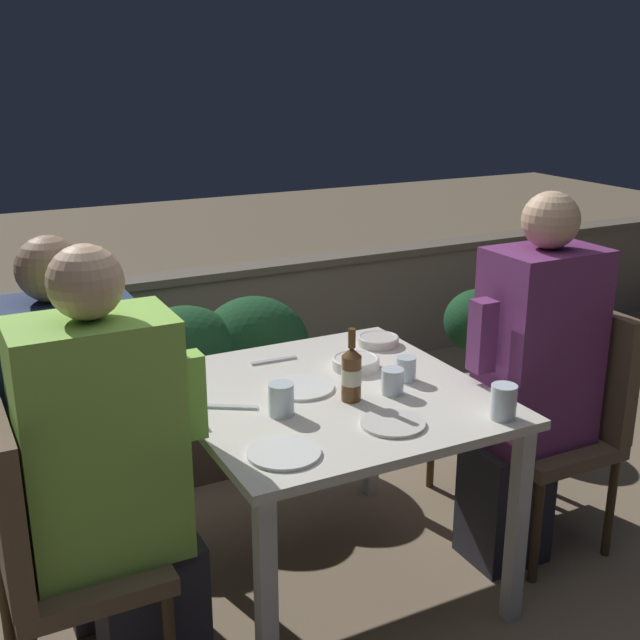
{
  "coord_description": "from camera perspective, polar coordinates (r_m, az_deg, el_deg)",
  "views": [
    {
      "loc": [
        -1.12,
        -2.1,
        1.72
      ],
      "look_at": [
        0.0,
        0.07,
        0.93
      ],
      "focal_mm": 45.0,
      "sensor_mm": 36.0,
      "label": 1
    }
  ],
  "objects": [
    {
      "name": "ground_plane",
      "position": [
        2.94,
        0.69,
        -17.92
      ],
      "size": [
        16.0,
        16.0,
        0.0
      ],
      "primitive_type": "plane",
      "color": "#847056"
    },
    {
      "name": "parapet_wall",
      "position": [
        4.32,
        -10.72,
        -1.08
      ],
      "size": [
        9.0,
        0.18,
        0.67
      ],
      "color": "gray",
      "rests_on": "ground_plane"
    },
    {
      "name": "dining_table",
      "position": [
        2.62,
        0.75,
        -6.77
      ],
      "size": [
        0.95,
        0.99,
        0.71
      ],
      "color": "silver",
      "rests_on": "ground_plane"
    },
    {
      "name": "planter_hedge",
      "position": [
        3.5,
        -9.5,
        -4.35
      ],
      "size": [
        1.15,
        0.47,
        0.74
      ],
      "color": "brown",
      "rests_on": "ground_plane"
    },
    {
      "name": "chair_left_near",
      "position": [
        2.29,
        -18.98,
        -14.46
      ],
      "size": [
        0.41,
        0.41,
        0.9
      ],
      "color": "brown",
      "rests_on": "ground_plane"
    },
    {
      "name": "person_green_blouse",
      "position": [
        2.25,
        -14.34,
        -11.02
      ],
      "size": [
        0.49,
        0.26,
        1.3
      ],
      "color": "#282833",
      "rests_on": "ground_plane"
    },
    {
      "name": "chair_left_far",
      "position": [
        2.6,
        -20.95,
        -10.54
      ],
      "size": [
        0.41,
        0.41,
        0.9
      ],
      "color": "brown",
      "rests_on": "ground_plane"
    },
    {
      "name": "person_navy_jumper",
      "position": [
        2.58,
        -16.85,
        -7.99
      ],
      "size": [
        0.5,
        0.26,
        1.26
      ],
      "color": "#282833",
      "rests_on": "ground_plane"
    },
    {
      "name": "chair_right_near",
      "position": [
        3.04,
        17.25,
        -5.94
      ],
      "size": [
        0.41,
        0.41,
        0.9
      ],
      "color": "brown",
      "rests_on": "ground_plane"
    },
    {
      "name": "person_purple_stripe",
      "position": [
        2.86,
        14.69,
        -4.29
      ],
      "size": [
        0.47,
        0.26,
        1.33
      ],
      "color": "#282833",
      "rests_on": "ground_plane"
    },
    {
      "name": "chair_right_far",
      "position": [
        3.32,
        13.68,
        -3.59
      ],
      "size": [
        0.41,
        0.41,
        0.9
      ],
      "color": "brown",
      "rests_on": "ground_plane"
    },
    {
      "name": "beer_bottle",
      "position": [
        2.49,
        2.25,
        -3.8
      ],
      "size": [
        0.06,
        0.06,
        0.24
      ],
      "color": "brown",
      "rests_on": "dining_table"
    },
    {
      "name": "plate_0",
      "position": [
        2.37,
        5.19,
        -7.33
      ],
      "size": [
        0.19,
        0.19,
        0.01
      ],
      "color": "silver",
      "rests_on": "dining_table"
    },
    {
      "name": "plate_1",
      "position": [
        2.19,
        -2.59,
        -9.42
      ],
      "size": [
        0.2,
        0.2,
        0.01
      ],
      "color": "white",
      "rests_on": "dining_table"
    },
    {
      "name": "plate_2",
      "position": [
        2.61,
        -1.38,
        -4.82
      ],
      "size": [
        0.22,
        0.22,
        0.01
      ],
      "color": "white",
      "rests_on": "dining_table"
    },
    {
      "name": "bowl_0",
      "position": [
        3.01,
        4.17,
        -1.43
      ],
      "size": [
        0.15,
        0.15,
        0.03
      ],
      "color": "beige",
      "rests_on": "dining_table"
    },
    {
      "name": "bowl_1",
      "position": [
        2.77,
        2.56,
        -3.02
      ],
      "size": [
        0.16,
        0.16,
        0.04
      ],
      "color": "silver",
      "rests_on": "dining_table"
    },
    {
      "name": "glass_cup_0",
      "position": [
        2.44,
        12.91,
        -5.69
      ],
      "size": [
        0.08,
        0.08,
        0.11
      ],
      "color": "silver",
      "rests_on": "dining_table"
    },
    {
      "name": "glass_cup_1",
      "position": [
        2.68,
        6.13,
        -3.46
      ],
      "size": [
        0.07,
        0.07,
        0.08
      ],
      "color": "silver",
      "rests_on": "dining_table"
    },
    {
      "name": "glass_cup_2",
      "position": [
        2.41,
        -2.79,
        -5.65
      ],
      "size": [
        0.08,
        0.08,
        0.1
      ],
      "color": "silver",
      "rests_on": "dining_table"
    },
    {
      "name": "glass_cup_3",
      "position": [
        2.57,
        5.17,
        -4.37
      ],
      "size": [
        0.07,
        0.07,
        0.08
      ],
      "color": "silver",
      "rests_on": "dining_table"
    },
    {
      "name": "fork_0",
      "position": [
        2.48,
        -6.41,
        -6.16
      ],
      "size": [
        0.15,
        0.11,
        0.01
      ],
      "color": "silver",
      "rests_on": "dining_table"
    },
    {
      "name": "fork_1",
      "position": [
        2.84,
        -3.31,
        -2.88
      ],
      "size": [
        0.17,
        0.03,
        0.01
      ],
      "color": "silver",
      "rests_on": "dining_table"
    },
    {
      "name": "potted_plant",
      "position": [
        4.01,
        11.22,
        -1.47
      ],
      "size": [
        0.35,
        0.35,
        0.68
      ],
      "color": "#B2A899",
      "rests_on": "ground_plane"
    }
  ]
}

